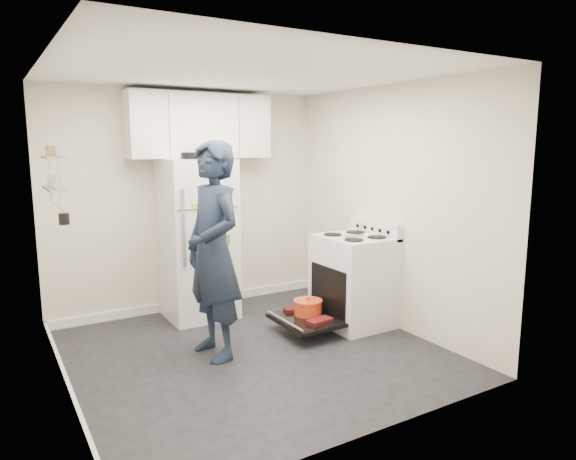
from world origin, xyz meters
TOP-DOWN VIEW (x-y plane):
  - room at (-0.03, 0.03)m, footprint 3.21×3.21m
  - electric_range at (1.26, 0.15)m, footprint 0.66×0.76m
  - open_oven_door at (0.71, 0.19)m, footprint 0.55×0.70m
  - refrigerator at (-0.04, 1.25)m, footprint 0.72×0.74m
  - upper_cabinets at (0.10, 1.43)m, footprint 1.60×0.33m
  - wall_shelf_rack at (-1.52, 0.49)m, footprint 0.14×0.60m
  - person at (-0.32, 0.13)m, footprint 0.53×0.75m

SIDE VIEW (x-z plane):
  - open_oven_door at x=0.71m, z-range 0.08..0.31m
  - electric_range at x=1.26m, z-range -0.08..1.02m
  - refrigerator at x=-0.04m, z-range -0.03..1.79m
  - person at x=-0.32m, z-range 0.00..1.94m
  - room at x=-0.03m, z-range -0.05..2.46m
  - wall_shelf_rack at x=-1.52m, z-range 1.37..1.98m
  - upper_cabinets at x=0.10m, z-range 1.75..2.45m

